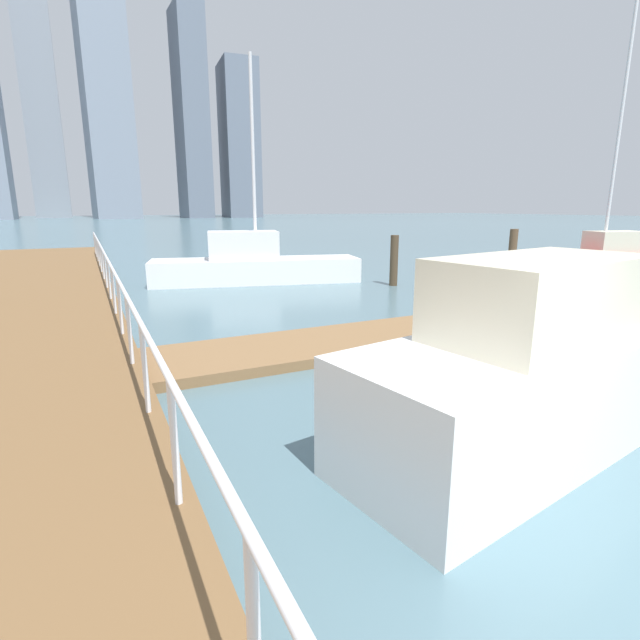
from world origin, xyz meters
TOP-DOWN VIEW (x-y plane):
  - ground_plane at (0.00, 20.00)m, footprint 300.00×300.00m
  - floating_dock at (3.08, 6.66)m, footprint 13.15×2.00m
  - boardwalk_railing at (-3.15, 10.90)m, footprint 0.06×29.20m
  - dock_piling_1 at (6.04, 12.51)m, footprint 0.28×0.28m
  - dock_piling_3 at (8.90, 9.95)m, footprint 0.26×0.26m
  - moored_boat_1 at (1.51, 2.32)m, footprint 6.73×2.78m
  - moored_boat_2 at (14.11, 10.24)m, footprint 4.90×2.52m
  - moored_boat_3 at (1.85, 15.34)m, footprint 7.67×3.50m
  - skyline_tower_1 at (-9.61, 139.39)m, footprint 7.90×7.19m
  - skyline_tower_2 at (4.12, 124.56)m, footprint 10.60×12.14m
  - skyline_tower_3 at (22.87, 124.12)m, footprint 6.81×10.84m
  - skyline_tower_4 at (35.12, 125.63)m, footprint 9.41×13.78m

SIDE VIEW (x-z plane):
  - ground_plane at x=0.00m, z-range 0.00..0.00m
  - floating_dock at x=3.08m, z-range 0.00..0.18m
  - moored_boat_3 at x=1.85m, z-range -3.18..4.53m
  - moored_boat_2 at x=14.11m, z-range -4.07..5.60m
  - moored_boat_1 at x=1.51m, z-range -0.25..1.93m
  - dock_piling_1 at x=6.04m, z-range 0.00..1.76m
  - dock_piling_3 at x=8.90m, z-range 0.00..2.01m
  - boardwalk_railing at x=-3.15m, z-range 0.72..1.80m
  - skyline_tower_4 at x=35.12m, z-range 0.00..38.03m
  - skyline_tower_3 at x=22.87m, z-range 0.00..48.14m
  - skyline_tower_1 at x=-9.61m, z-range 0.00..48.48m
  - skyline_tower_2 at x=4.12m, z-range 0.00..74.67m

